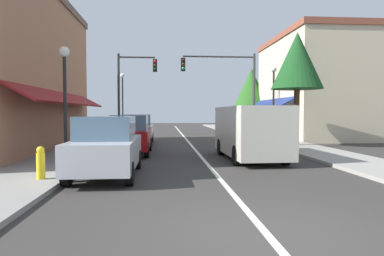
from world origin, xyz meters
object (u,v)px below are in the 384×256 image
at_px(van_in_lane, 250,131).
at_px(traffic_signal_mast_arm, 230,81).
at_px(traffic_signal_left_corner, 131,83).
at_px(street_lamp_right_mid, 274,92).
at_px(parked_car_nearest_left, 107,147).
at_px(parked_car_second_left, 130,135).
at_px(parked_car_third_left, 138,129).
at_px(fire_hydrant, 41,163).
at_px(street_lamp_left_far, 123,94).
at_px(tree_right_near, 297,61).
at_px(street_lamp_left_near, 65,84).
at_px(tree_right_far, 251,88).

distance_m(van_in_lane, traffic_signal_mast_arm, 10.97).
distance_m(traffic_signal_left_corner, street_lamp_right_mid, 10.20).
relative_size(parked_car_nearest_left, parked_car_second_left, 1.00).
bearing_deg(parked_car_third_left, fire_hydrant, -98.59).
bearing_deg(street_lamp_left_far, parked_car_third_left, -77.31).
bearing_deg(fire_hydrant, traffic_signal_mast_arm, 61.93).
height_order(traffic_signal_mast_arm, street_lamp_left_far, traffic_signal_mast_arm).
height_order(parked_car_nearest_left, street_lamp_left_far, street_lamp_left_far).
xyz_separation_m(traffic_signal_left_corner, street_lamp_right_mid, (8.99, -4.75, -0.83)).
bearing_deg(street_lamp_left_far, traffic_signal_mast_arm, -32.20).
distance_m(parked_car_third_left, traffic_signal_mast_arm, 7.63).
height_order(tree_right_near, fire_hydrant, tree_right_near).
bearing_deg(street_lamp_right_mid, van_in_lane, -114.73).
bearing_deg(street_lamp_left_near, van_in_lane, 10.20).
distance_m(traffic_signal_mast_arm, street_lamp_right_mid, 4.20).
height_order(van_in_lane, tree_right_far, tree_right_far).
height_order(van_in_lane, traffic_signal_left_corner, traffic_signal_left_corner).
distance_m(parked_car_second_left, tree_right_near, 9.80).
bearing_deg(parked_car_third_left, street_lamp_left_near, -102.54).
relative_size(street_lamp_left_far, fire_hydrant, 5.89).
bearing_deg(parked_car_third_left, tree_right_far, 46.05).
bearing_deg(fire_hydrant, street_lamp_right_mid, 48.55).
height_order(parked_car_second_left, tree_right_near, tree_right_near).
bearing_deg(parked_car_nearest_left, traffic_signal_left_corner, 92.89).
distance_m(traffic_signal_left_corner, tree_right_near, 11.87).
distance_m(van_in_lane, street_lamp_right_mid, 7.90).
distance_m(traffic_signal_mast_arm, street_lamp_left_near, 14.28).
height_order(parked_car_second_left, street_lamp_left_near, street_lamp_left_near).
xyz_separation_m(parked_car_second_left, tree_right_far, (9.42, 15.24, 3.26)).
height_order(van_in_lane, street_lamp_left_near, street_lamp_left_near).
xyz_separation_m(traffic_signal_mast_arm, street_lamp_right_mid, (2.02, -3.56, -0.97)).
bearing_deg(parked_car_third_left, parked_car_nearest_left, -90.90).
height_order(parked_car_second_left, van_in_lane, van_in_lane).
height_order(van_in_lane, street_lamp_left_far, street_lamp_left_far).
bearing_deg(parked_car_nearest_left, tree_right_far, 65.44).
relative_size(parked_car_nearest_left, street_lamp_right_mid, 0.88).
xyz_separation_m(tree_right_near, tree_right_far, (0.74, 12.69, -0.50)).
relative_size(van_in_lane, tree_right_near, 0.84).
relative_size(van_in_lane, fire_hydrant, 6.00).
bearing_deg(fire_hydrant, street_lamp_left_far, 90.39).
bearing_deg(street_lamp_right_mid, parked_car_second_left, -149.21).
height_order(parked_car_third_left, street_lamp_left_near, street_lamp_left_near).
relative_size(parked_car_second_left, tree_right_far, 0.70).
distance_m(traffic_signal_left_corner, street_lamp_left_near, 13.01).
bearing_deg(street_lamp_right_mid, tree_right_far, 82.95).
bearing_deg(street_lamp_left_far, traffic_signal_left_corner, -75.01).
distance_m(tree_right_near, fire_hydrant, 14.30).
bearing_deg(parked_car_third_left, traffic_signal_mast_arm, 26.34).
bearing_deg(fire_hydrant, traffic_signal_left_corner, 86.78).
distance_m(parked_car_second_left, parked_car_third_left, 5.31).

